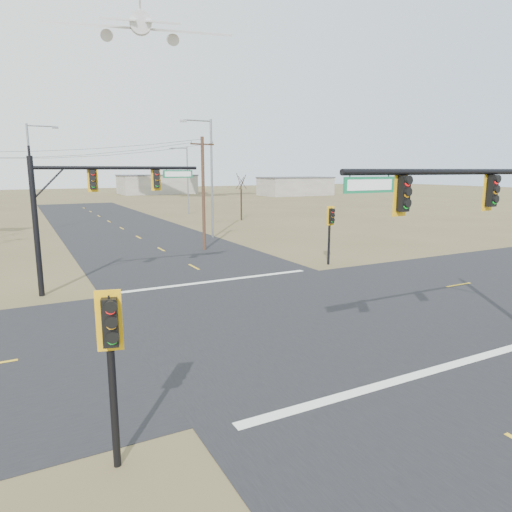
{
  "coord_description": "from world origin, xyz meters",
  "views": [
    {
      "loc": [
        -10.6,
        -17.41,
        6.67
      ],
      "look_at": [
        -0.91,
        1.0,
        2.72
      ],
      "focal_mm": 32.0,
      "sensor_mm": 36.0,
      "label": 1
    }
  ],
  "objects_px": {
    "mast_arm_far": "(92,195)",
    "streetlight_c": "(33,172)",
    "bare_tree_c": "(241,181)",
    "pedestal_signal_ne": "(331,222)",
    "utility_pole_near": "(203,192)",
    "streetlight_a": "(209,172)",
    "streetlight_b": "(186,177)",
    "pedestal_signal_sw": "(111,340)",
    "mast_arm_near": "(495,212)"
  },
  "relations": [
    {
      "from": "mast_arm_far",
      "to": "streetlight_a",
      "type": "height_order",
      "value": "streetlight_a"
    },
    {
      "from": "streetlight_b",
      "to": "streetlight_c",
      "type": "distance_m",
      "value": 24.27
    },
    {
      "from": "mast_arm_near",
      "to": "streetlight_b",
      "type": "bearing_deg",
      "value": 76.02
    },
    {
      "from": "utility_pole_near",
      "to": "bare_tree_c",
      "type": "relative_size",
      "value": 1.41
    },
    {
      "from": "streetlight_a",
      "to": "streetlight_b",
      "type": "distance_m",
      "value": 25.18
    },
    {
      "from": "utility_pole_near",
      "to": "streetlight_b",
      "type": "xyz_separation_m",
      "value": [
        9.24,
        30.73,
        0.77
      ]
    },
    {
      "from": "mast_arm_near",
      "to": "utility_pole_near",
      "type": "distance_m",
      "value": 25.7
    },
    {
      "from": "streetlight_b",
      "to": "mast_arm_far",
      "type": "bearing_deg",
      "value": -112.69
    },
    {
      "from": "streetlight_b",
      "to": "bare_tree_c",
      "type": "relative_size",
      "value": 1.52
    },
    {
      "from": "streetlight_c",
      "to": "bare_tree_c",
      "type": "relative_size",
      "value": 1.73
    },
    {
      "from": "pedestal_signal_sw",
      "to": "bare_tree_c",
      "type": "height_order",
      "value": "bare_tree_c"
    },
    {
      "from": "streetlight_c",
      "to": "bare_tree_c",
      "type": "bearing_deg",
      "value": 2.52
    },
    {
      "from": "mast_arm_far",
      "to": "pedestal_signal_ne",
      "type": "height_order",
      "value": "mast_arm_far"
    },
    {
      "from": "pedestal_signal_sw",
      "to": "bare_tree_c",
      "type": "xyz_separation_m",
      "value": [
        25.14,
        45.34,
        2.07
      ]
    },
    {
      "from": "utility_pole_near",
      "to": "streetlight_c",
      "type": "height_order",
      "value": "streetlight_c"
    },
    {
      "from": "mast_arm_far",
      "to": "pedestal_signal_ne",
      "type": "xyz_separation_m",
      "value": [
        15.7,
        -0.63,
        -2.22
      ]
    },
    {
      "from": "streetlight_c",
      "to": "bare_tree_c",
      "type": "distance_m",
      "value": 24.77
    },
    {
      "from": "mast_arm_far",
      "to": "streetlight_a",
      "type": "xyz_separation_m",
      "value": [
        13.19,
        15.61,
        1.11
      ]
    },
    {
      "from": "utility_pole_near",
      "to": "streetlight_c",
      "type": "xyz_separation_m",
      "value": [
        -11.85,
        18.74,
        1.55
      ]
    },
    {
      "from": "streetlight_b",
      "to": "streetlight_c",
      "type": "xyz_separation_m",
      "value": [
        -21.09,
        -11.99,
        0.78
      ]
    },
    {
      "from": "mast_arm_far",
      "to": "streetlight_c",
      "type": "xyz_separation_m",
      "value": [
        -1.78,
        28.03,
        1.08
      ]
    },
    {
      "from": "streetlight_b",
      "to": "streetlight_c",
      "type": "height_order",
      "value": "streetlight_c"
    },
    {
      "from": "streetlight_a",
      "to": "pedestal_signal_sw",
      "type": "bearing_deg",
      "value": -91.48
    },
    {
      "from": "streetlight_b",
      "to": "streetlight_c",
      "type": "relative_size",
      "value": 0.88
    },
    {
      "from": "streetlight_a",
      "to": "utility_pole_near",
      "type": "bearing_deg",
      "value": -92.27
    },
    {
      "from": "pedestal_signal_sw",
      "to": "streetlight_c",
      "type": "distance_m",
      "value": 44.84
    },
    {
      "from": "pedestal_signal_sw",
      "to": "utility_pole_near",
      "type": "relative_size",
      "value": 0.45
    },
    {
      "from": "mast_arm_far",
      "to": "streetlight_b",
      "type": "bearing_deg",
      "value": 85.09
    },
    {
      "from": "utility_pole_near",
      "to": "bare_tree_c",
      "type": "bearing_deg",
      "value": 56.35
    },
    {
      "from": "pedestal_signal_sw",
      "to": "utility_pole_near",
      "type": "distance_m",
      "value": 28.78
    },
    {
      "from": "streetlight_c",
      "to": "bare_tree_c",
      "type": "xyz_separation_m",
      "value": [
        24.73,
        0.61,
        -1.23
      ]
    },
    {
      "from": "pedestal_signal_sw",
      "to": "streetlight_a",
      "type": "distance_m",
      "value": 35.93
    },
    {
      "from": "mast_arm_near",
      "to": "mast_arm_far",
      "type": "distance_m",
      "value": 19.57
    },
    {
      "from": "mast_arm_near",
      "to": "streetlight_a",
      "type": "xyz_separation_m",
      "value": [
        2.51,
        32.01,
        1.17
      ]
    },
    {
      "from": "mast_arm_near",
      "to": "utility_pole_near",
      "type": "bearing_deg",
      "value": 86.06
    },
    {
      "from": "mast_arm_far",
      "to": "streetlight_c",
      "type": "bearing_deg",
      "value": 114.47
    },
    {
      "from": "pedestal_signal_ne",
      "to": "pedestal_signal_sw",
      "type": "xyz_separation_m",
      "value": [
        -17.88,
        -16.06,
        0.0
      ]
    },
    {
      "from": "mast_arm_far",
      "to": "bare_tree_c",
      "type": "xyz_separation_m",
      "value": [
        22.96,
        28.65,
        -0.15
      ]
    },
    {
      "from": "pedestal_signal_sw",
      "to": "streetlight_b",
      "type": "height_order",
      "value": "streetlight_b"
    },
    {
      "from": "pedestal_signal_ne",
      "to": "streetlight_a",
      "type": "distance_m",
      "value": 16.77
    },
    {
      "from": "mast_arm_near",
      "to": "pedestal_signal_sw",
      "type": "distance_m",
      "value": 13.04
    },
    {
      "from": "streetlight_a",
      "to": "bare_tree_c",
      "type": "xyz_separation_m",
      "value": [
        9.77,
        13.04,
        -1.26
      ]
    },
    {
      "from": "mast_arm_far",
      "to": "streetlight_a",
      "type": "relative_size",
      "value": 0.8
    },
    {
      "from": "bare_tree_c",
      "to": "pedestal_signal_ne",
      "type": "bearing_deg",
      "value": -103.93
    },
    {
      "from": "mast_arm_near",
      "to": "pedestal_signal_ne",
      "type": "distance_m",
      "value": 16.69
    },
    {
      "from": "utility_pole_near",
      "to": "bare_tree_c",
      "type": "xyz_separation_m",
      "value": [
        12.88,
        19.35,
        0.32
      ]
    },
    {
      "from": "streetlight_a",
      "to": "streetlight_c",
      "type": "height_order",
      "value": "streetlight_a"
    },
    {
      "from": "mast_arm_far",
      "to": "pedestal_signal_sw",
      "type": "bearing_deg",
      "value": -76.61
    },
    {
      "from": "pedestal_signal_sw",
      "to": "utility_pole_near",
      "type": "xyz_separation_m",
      "value": [
        12.26,
        25.98,
        1.75
      ]
    },
    {
      "from": "mast_arm_far",
      "to": "streetlight_b",
      "type": "height_order",
      "value": "streetlight_b"
    }
  ]
}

